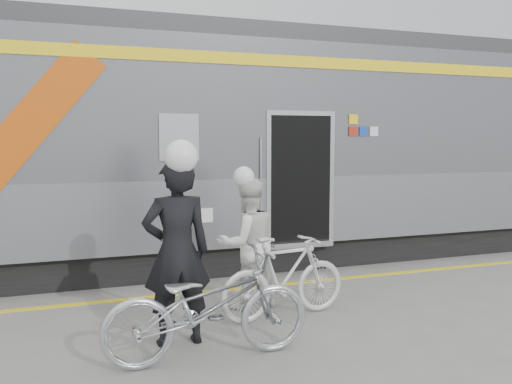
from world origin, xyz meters
name	(u,v)px	position (x,y,z in m)	size (l,w,h in m)	color
ground	(272,342)	(0.00, 0.00, 0.00)	(90.00, 90.00, 0.00)	slate
train	(151,149)	(-0.64, 4.19, 2.05)	(24.00, 3.17, 4.10)	black
safety_strip	(219,290)	(0.00, 2.15, 0.00)	(24.00, 0.12, 0.01)	yellow
man	(177,252)	(-0.98, 0.34, 1.01)	(0.74, 0.49, 2.03)	black
bicycle_left	(208,306)	(-0.78, -0.21, 0.56)	(0.74, 2.13, 1.12)	#A8ACAF
woman	(247,243)	(0.15, 1.28, 0.86)	(0.83, 0.65, 1.72)	silver
bicycle_right	(284,277)	(0.45, 0.73, 0.52)	(0.49, 1.73, 1.04)	silver
helmet_man	(175,141)	(-0.98, 0.34, 2.20)	(0.35, 0.35, 0.35)	white
helmet_woman	(247,168)	(0.15, 1.28, 1.85)	(0.27, 0.27, 0.27)	white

